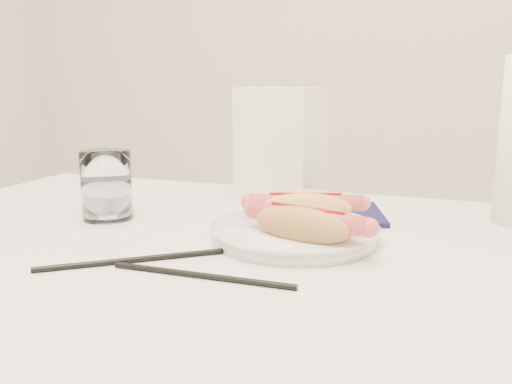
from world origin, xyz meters
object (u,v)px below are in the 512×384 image
(hotdog_left, at_px, (305,207))
(napkin_box, at_px, (280,145))
(hotdog_right, at_px, (307,223))
(water_glass, at_px, (106,185))
(plate, at_px, (295,235))
(table, at_px, (234,287))

(hotdog_left, height_order, napkin_box, napkin_box)
(hotdog_right, height_order, water_glass, water_glass)
(plate, distance_m, hotdog_left, 0.05)
(hotdog_right, bearing_deg, hotdog_left, 120.16)
(plate, xyz_separation_m, hotdog_left, (0.00, 0.04, 0.03))
(table, bearing_deg, plate, 34.99)
(table, height_order, hotdog_right, hotdog_right)
(hotdog_left, xyz_separation_m, water_glass, (-0.32, -0.02, 0.02))
(plate, bearing_deg, water_glass, 176.80)
(plate, xyz_separation_m, napkin_box, (-0.10, 0.25, 0.09))
(hotdog_left, bearing_deg, napkin_box, 98.99)
(table, xyz_separation_m, plate, (0.07, 0.05, 0.07))
(table, bearing_deg, hotdog_right, 1.63)
(napkin_box, bearing_deg, hotdog_left, -46.29)
(table, distance_m, hotdog_right, 0.14)
(water_glass, bearing_deg, hotdog_left, 4.16)
(plate, height_order, water_glass, water_glass)
(hotdog_left, bearing_deg, hotdog_right, -91.48)
(water_glass, height_order, napkin_box, napkin_box)
(hotdog_left, distance_m, water_glass, 0.32)
(hotdog_left, relative_size, hotdog_right, 0.97)
(hotdog_right, bearing_deg, table, -164.07)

